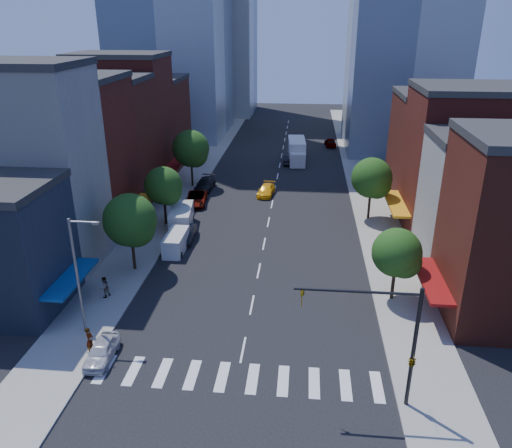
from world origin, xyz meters
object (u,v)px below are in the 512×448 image
(parked_car_rear, at_px, (205,184))
(cargo_van_near, at_px, (176,243))
(parked_car_third, at_px, (196,199))
(pedestrian_near, at_px, (90,340))
(parked_car_second, at_px, (187,234))
(traffic_car_oncoming, at_px, (289,159))
(traffic_car_far, at_px, (330,142))
(box_truck, at_px, (297,151))
(taxi, at_px, (266,190))
(cargo_van_far, at_px, (181,219))
(parked_car_front, at_px, (102,351))
(pedestrian_far, at_px, (104,287))

(parked_car_rear, bearing_deg, cargo_van_near, -85.08)
(parked_car_third, relative_size, pedestrian_near, 2.71)
(parked_car_second, bearing_deg, traffic_car_oncoming, 69.21)
(traffic_car_far, xyz_separation_m, pedestrian_near, (-19.00, -63.05, 0.37))
(traffic_car_far, relative_size, box_truck, 0.51)
(traffic_car_far, height_order, box_truck, box_truck)
(cargo_van_near, bearing_deg, traffic_car_oncoming, 73.07)
(parked_car_rear, bearing_deg, taxi, -6.72)
(parked_car_third, height_order, traffic_car_far, traffic_car_far)
(taxi, bearing_deg, cargo_van_far, -117.78)
(parked_car_front, xyz_separation_m, cargo_van_near, (0.83, 17.32, 0.27))
(parked_car_front, xyz_separation_m, traffic_car_oncoming, (11.00, 51.06, 0.04))
(box_truck, bearing_deg, parked_car_third, -122.91)
(parked_car_third, distance_m, pedestrian_far, 23.39)
(cargo_van_far, xyz_separation_m, traffic_car_oncoming, (10.98, 27.88, -0.45))
(parked_car_second, distance_m, cargo_van_far, 3.30)
(parked_car_front, distance_m, traffic_car_oncoming, 52.23)
(taxi, bearing_deg, parked_car_third, -145.89)
(traffic_car_oncoming, relative_size, box_truck, 0.50)
(cargo_van_far, xyz_separation_m, traffic_car_far, (17.98, 40.37, -0.41))
(cargo_van_near, bearing_deg, pedestrian_far, -111.29)
(parked_car_third, height_order, box_truck, box_truck)
(parked_car_second, height_order, pedestrian_far, pedestrian_far)
(taxi, height_order, box_truck, box_truck)
(parked_car_third, bearing_deg, pedestrian_near, -97.57)
(cargo_van_near, bearing_deg, pedestrian_near, -96.39)
(parked_car_third, relative_size, traffic_car_far, 1.18)
(parked_car_second, height_order, cargo_van_near, cargo_van_near)
(cargo_van_far, distance_m, box_truck, 31.78)
(parked_car_third, bearing_deg, cargo_van_far, -95.56)
(taxi, bearing_deg, box_truck, 85.12)
(cargo_van_near, xyz_separation_m, traffic_car_far, (17.17, 46.23, -0.19))
(traffic_car_far, distance_m, pedestrian_near, 65.85)
(parked_car_front, distance_m, parked_car_rear, 36.78)
(parked_car_third, xyz_separation_m, box_truck, (12.09, 21.52, 0.92))
(parked_car_third, height_order, cargo_van_far, cargo_van_far)
(parked_car_front, distance_m, pedestrian_near, 1.20)
(parked_car_rear, distance_m, traffic_car_oncoming, 18.02)
(box_truck, bearing_deg, pedestrian_near, -107.69)
(cargo_van_far, relative_size, pedestrian_far, 3.17)
(cargo_van_near, bearing_deg, box_truck, 72.12)
(taxi, height_order, pedestrian_far, pedestrian_far)
(pedestrian_near, bearing_deg, traffic_car_oncoming, -18.93)
(parked_car_front, bearing_deg, traffic_car_far, 72.10)
(taxi, relative_size, traffic_car_oncoming, 1.04)
(parked_car_rear, xyz_separation_m, cargo_van_near, (0.83, -19.47, 0.18))
(parked_car_second, distance_m, box_truck, 34.16)
(pedestrian_near, bearing_deg, box_truck, -19.70)
(parked_car_third, relative_size, cargo_van_near, 1.18)
(parked_car_rear, height_order, cargo_van_far, cargo_van_far)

